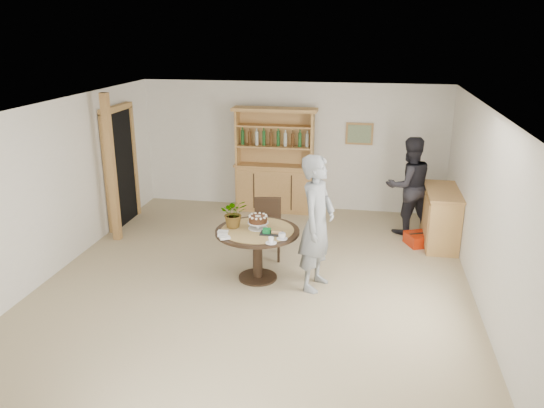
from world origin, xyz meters
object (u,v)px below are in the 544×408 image
at_px(teen_boy, 317,223).
at_px(dining_table, 257,240).
at_px(adult_person, 409,186).
at_px(red_suitcase, 425,239).
at_px(hutch, 275,176).
at_px(dining_chair, 268,224).
at_px(sideboard, 441,217).

bearing_deg(teen_boy, dining_table, 99.21).
height_order(dining_table, adult_person, adult_person).
relative_size(adult_person, red_suitcase, 2.43).
distance_m(hutch, dining_chair, 2.28).
relative_size(teen_boy, adult_person, 1.10).
xyz_separation_m(sideboard, adult_person, (-0.53, 0.44, 0.39)).
bearing_deg(sideboard, dining_table, -146.05).
relative_size(sideboard, adult_person, 0.73).
distance_m(sideboard, adult_person, 0.79).
bearing_deg(dining_chair, red_suitcase, 11.55).
bearing_deg(adult_person, dining_table, 21.64).
bearing_deg(sideboard, dining_chair, -159.70).
distance_m(dining_table, red_suitcase, 3.10).
distance_m(hutch, red_suitcase, 3.15).
bearing_deg(hutch, teen_boy, -70.26).
distance_m(dining_chair, adult_person, 2.68).
bearing_deg(dining_table, red_suitcase, 35.12).
bearing_deg(adult_person, red_suitcase, 94.59).
bearing_deg(adult_person, sideboard, 116.05).
height_order(hutch, teen_boy, hutch).
bearing_deg(sideboard, teen_boy, -134.21).
xyz_separation_m(hutch, teen_boy, (1.14, -3.19, 0.26)).
distance_m(adult_person, red_suitcase, 0.97).
bearing_deg(teen_boy, red_suitcase, -25.71).
bearing_deg(red_suitcase, dining_table, -168.63).
xyz_separation_m(sideboard, red_suitcase, (-0.24, -0.09, -0.37)).
xyz_separation_m(dining_chair, adult_person, (2.23, 1.46, 0.33)).
height_order(adult_person, red_suitcase, adult_person).
distance_m(sideboard, teen_boy, 2.76).
bearing_deg(dining_chair, hutch, 88.33).
relative_size(sideboard, dining_table, 1.05).
height_order(teen_boy, adult_person, teen_boy).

